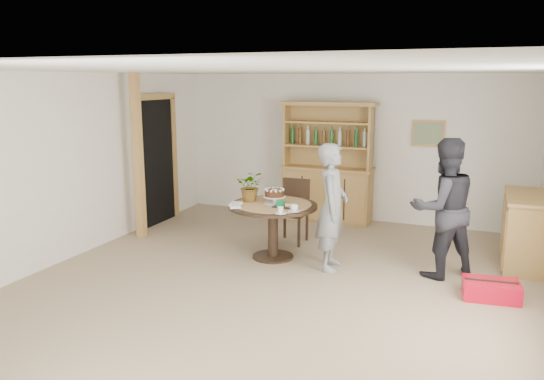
{
  "coord_description": "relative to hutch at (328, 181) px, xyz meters",
  "views": [
    {
      "loc": [
        2.16,
        -5.42,
        2.4
      ],
      "look_at": [
        -0.26,
        0.58,
        1.05
      ],
      "focal_mm": 35.0,
      "sensor_mm": 36.0,
      "label": 1
    }
  ],
  "objects": [
    {
      "name": "coffee_cup_b",
      "position": [
        0.15,
        -2.66,
        0.11
      ],
      "size": [
        0.15,
        0.15,
        0.08
      ],
      "color": "white",
      "rests_on": "dining_table"
    },
    {
      "name": "pine_post",
      "position": [
        -2.4,
        -2.04,
        0.56
      ],
      "size": [
        0.12,
        0.12,
        2.5
      ],
      "primitive_type": "cube",
      "color": "tan",
      "rests_on": "ground"
    },
    {
      "name": "teen_boy",
      "position": [
        0.72,
        -2.31,
        0.12
      ],
      "size": [
        0.46,
        0.64,
        1.63
      ],
      "primitive_type": "imported",
      "rotation": [
        0.0,
        0.0,
        1.7
      ],
      "color": "gray",
      "rests_on": "ground"
    },
    {
      "name": "birthday_cake",
      "position": [
        -0.13,
        -2.16,
        0.19
      ],
      "size": [
        0.3,
        0.3,
        0.2
      ],
      "color": "white",
      "rests_on": "dining_table"
    },
    {
      "name": "dining_chair",
      "position": [
        -0.12,
        -1.38,
        -0.15
      ],
      "size": [
        0.42,
        0.42,
        0.95
      ],
      "rotation": [
        0.0,
        0.0,
        -0.01
      ],
      "color": "black",
      "rests_on": "ground"
    },
    {
      "name": "dining_table",
      "position": [
        -0.13,
        -2.21,
        -0.08
      ],
      "size": [
        1.2,
        1.2,
        0.76
      ],
      "color": "black",
      "rests_on": "ground"
    },
    {
      "name": "coffee_cup_a",
      "position": [
        0.27,
        -2.49,
        0.11
      ],
      "size": [
        0.15,
        0.15,
        0.09
      ],
      "color": "white",
      "rests_on": "dining_table"
    },
    {
      "name": "hutch",
      "position": [
        0.0,
        0.0,
        0.0
      ],
      "size": [
        1.62,
        0.54,
        2.04
      ],
      "color": "tan",
      "rests_on": "ground"
    },
    {
      "name": "adult_person",
      "position": [
        2.05,
        -2.07,
        0.17
      ],
      "size": [
        1.06,
        1.0,
        1.73
      ],
      "primitive_type": "imported",
      "rotation": [
        0.0,
        0.0,
        3.71
      ],
      "color": "black",
      "rests_on": "ground"
    },
    {
      "name": "sideboard",
      "position": [
        3.04,
        -1.24,
        -0.22
      ],
      "size": [
        0.54,
        1.26,
        0.94
      ],
      "color": "tan",
      "rests_on": "ground"
    },
    {
      "name": "doorway",
      "position": [
        -2.63,
        -1.24,
        0.42
      ],
      "size": [
        0.13,
        1.1,
        2.18
      ],
      "color": "black",
      "rests_on": "ground"
    },
    {
      "name": "red_suitcase",
      "position": [
        2.65,
        -2.59,
        -0.59
      ],
      "size": [
        0.64,
        0.46,
        0.21
      ],
      "rotation": [
        0.0,
        0.0,
        0.11
      ],
      "color": "red",
      "rests_on": "ground"
    },
    {
      "name": "gift_tray",
      "position": [
        0.09,
        -2.34,
        0.1
      ],
      "size": [
        0.3,
        0.2,
        0.08
      ],
      "color": "black",
      "rests_on": "dining_table"
    },
    {
      "name": "flower_vase",
      "position": [
        -0.48,
        -2.16,
        0.28
      ],
      "size": [
        0.47,
        0.44,
        0.42
      ],
      "primitive_type": "imported",
      "rotation": [
        0.0,
        0.0,
        0.35
      ],
      "color": "#3F7233",
      "rests_on": "dining_table"
    },
    {
      "name": "ground",
      "position": [
        0.3,
        -3.24,
        -0.69
      ],
      "size": [
        7.0,
        7.0,
        0.0
      ],
      "primitive_type": "plane",
      "color": "tan",
      "rests_on": "ground"
    },
    {
      "name": "napkins",
      "position": [
        -0.54,
        -2.53,
        0.09
      ],
      "size": [
        0.24,
        0.33,
        0.03
      ],
      "color": "white",
      "rests_on": "dining_table"
    },
    {
      "name": "room_shell",
      "position": [
        0.3,
        -3.23,
        1.05
      ],
      "size": [
        6.04,
        7.04,
        2.52
      ],
      "color": "white",
      "rests_on": "ground"
    }
  ]
}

